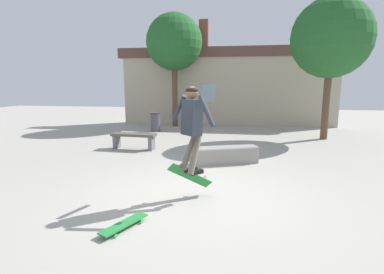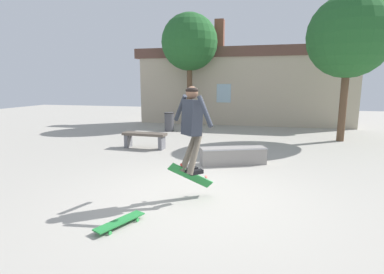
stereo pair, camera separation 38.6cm
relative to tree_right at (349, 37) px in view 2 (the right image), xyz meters
name	(u,v)px [view 2 (the right image)]	position (x,y,z in m)	size (l,w,h in m)	color
ground_plane	(196,197)	(-3.86, -6.58, -3.65)	(40.00, 40.00, 0.00)	#A39E93
building_backdrop	(242,84)	(-3.88, 3.34, -1.63)	(11.08, 0.52, 5.10)	#B7A88E
tree_right	(349,37)	(0.00, 0.00, 0.00)	(2.84, 2.84, 5.09)	brown
tree_left	(190,43)	(-6.30, 2.48, 0.31)	(2.65, 2.65, 5.31)	brown
park_bench	(145,137)	(-6.44, -2.87, -3.29)	(1.44, 0.47, 0.51)	brown
skate_ledge	(233,156)	(-3.46, -4.12, -3.43)	(1.73, 1.05, 0.44)	gray
trash_bin	(169,121)	(-6.77, 0.69, -3.22)	(0.44, 0.44, 0.82)	#47474C
skater	(192,122)	(-3.91, -6.73, -2.24)	(0.91, 0.85, 1.53)	#282D38
skateboard_flipping	(191,176)	(-3.96, -6.64, -3.23)	(0.78, 0.48, 0.57)	#237F38
skateboard_resting	(120,222)	(-4.70, -7.97, -3.58)	(0.51, 0.82, 0.08)	#237F38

